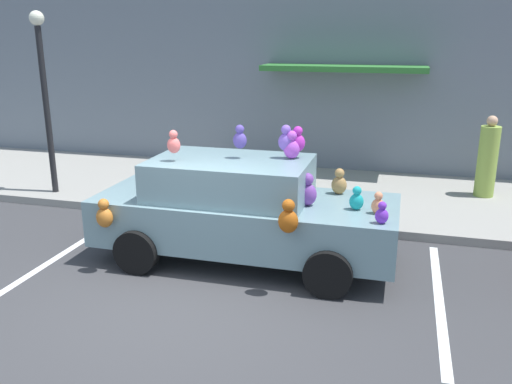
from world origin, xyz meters
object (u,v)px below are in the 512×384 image
(teddy_bear_on_sidewalk, at_px, (216,186))
(pedestrian_near_shopfront, at_px, (487,160))
(plush_covered_car, at_px, (242,209))
(street_lamp_post, at_px, (44,83))

(teddy_bear_on_sidewalk, xyz_separation_m, pedestrian_near_shopfront, (4.98, 1.97, 0.37))
(plush_covered_car, distance_m, pedestrian_near_shopfront, 5.56)
(teddy_bear_on_sidewalk, bearing_deg, pedestrian_near_shopfront, 21.58)
(plush_covered_car, xyz_separation_m, street_lamp_post, (-4.62, 1.97, 1.55))
(plush_covered_car, height_order, pedestrian_near_shopfront, plush_covered_car)
(plush_covered_car, height_order, street_lamp_post, street_lamp_post)
(teddy_bear_on_sidewalk, relative_size, street_lamp_post, 0.22)
(plush_covered_car, relative_size, street_lamp_post, 1.23)
(pedestrian_near_shopfront, bearing_deg, street_lamp_post, -166.45)
(street_lamp_post, bearing_deg, pedestrian_near_shopfront, 13.55)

